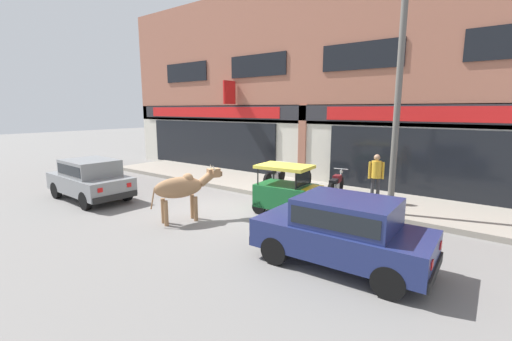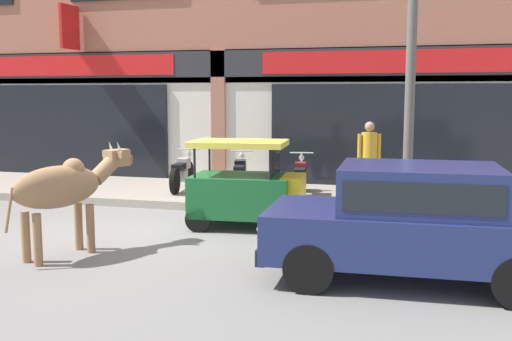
{
  "view_description": "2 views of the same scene",
  "coord_description": "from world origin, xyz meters",
  "px_view_note": "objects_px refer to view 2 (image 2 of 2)",
  "views": [
    {
      "loc": [
        7.41,
        -7.67,
        3.22
      ],
      "look_at": [
        0.79,
        1.0,
        1.25
      ],
      "focal_mm": 24.0,
      "sensor_mm": 36.0,
      "label": 1
    },
    {
      "loc": [
        4.81,
        -8.79,
        2.33
      ],
      "look_at": [
        2.15,
        1.0,
        1.02
      ],
      "focal_mm": 42.0,
      "sensor_mm": 36.0,
      "label": 2
    }
  ],
  "objects_px": {
    "auto_rickshaw": "(246,190)",
    "pedestrian": "(369,152)",
    "motorcycle_2": "(300,178)",
    "cow": "(63,187)",
    "car_1": "(413,218)",
    "motorcycle_1": "(240,175)",
    "utility_pole": "(412,42)",
    "motorcycle_0": "(182,173)"
  },
  "relations": [
    {
      "from": "auto_rickshaw",
      "to": "motorcycle_0",
      "type": "distance_m",
      "value": 3.47
    },
    {
      "from": "utility_pole",
      "to": "motorcycle_0",
      "type": "bearing_deg",
      "value": 166.21
    },
    {
      "from": "cow",
      "to": "utility_pole",
      "type": "bearing_deg",
      "value": 39.61
    },
    {
      "from": "auto_rickshaw",
      "to": "motorcycle_0",
      "type": "relative_size",
      "value": 1.13
    },
    {
      "from": "auto_rickshaw",
      "to": "car_1",
      "type": "bearing_deg",
      "value": -40.33
    },
    {
      "from": "motorcycle_0",
      "to": "cow",
      "type": "bearing_deg",
      "value": -86.96
    },
    {
      "from": "motorcycle_1",
      "to": "motorcycle_2",
      "type": "relative_size",
      "value": 0.99
    },
    {
      "from": "auto_rickshaw",
      "to": "motorcycle_2",
      "type": "xyz_separation_m",
      "value": [
        0.47,
        2.49,
        -0.11
      ]
    },
    {
      "from": "cow",
      "to": "motorcycle_0",
      "type": "bearing_deg",
      "value": 93.04
    },
    {
      "from": "cow",
      "to": "car_1",
      "type": "distance_m",
      "value": 4.84
    },
    {
      "from": "car_1",
      "to": "pedestrian",
      "type": "height_order",
      "value": "pedestrian"
    },
    {
      "from": "motorcycle_2",
      "to": "pedestrian",
      "type": "bearing_deg",
      "value": -4.52
    },
    {
      "from": "motorcycle_0",
      "to": "motorcycle_2",
      "type": "distance_m",
      "value": 2.75
    },
    {
      "from": "car_1",
      "to": "motorcycle_2",
      "type": "distance_m",
      "value": 5.45
    },
    {
      "from": "motorcycle_2",
      "to": "pedestrian",
      "type": "relative_size",
      "value": 1.13
    },
    {
      "from": "utility_pole",
      "to": "car_1",
      "type": "bearing_deg",
      "value": -87.79
    },
    {
      "from": "car_1",
      "to": "pedestrian",
      "type": "bearing_deg",
      "value": 100.98
    },
    {
      "from": "motorcycle_1",
      "to": "motorcycle_2",
      "type": "height_order",
      "value": "same"
    },
    {
      "from": "auto_rickshaw",
      "to": "motorcycle_2",
      "type": "height_order",
      "value": "auto_rickshaw"
    },
    {
      "from": "utility_pole",
      "to": "motorcycle_1",
      "type": "bearing_deg",
      "value": 161.55
    },
    {
      "from": "cow",
      "to": "auto_rickshaw",
      "type": "bearing_deg",
      "value": 51.19
    },
    {
      "from": "motorcycle_0",
      "to": "utility_pole",
      "type": "relative_size",
      "value": 0.29
    },
    {
      "from": "cow",
      "to": "auto_rickshaw",
      "type": "height_order",
      "value": "cow"
    },
    {
      "from": "cow",
      "to": "car_1",
      "type": "height_order",
      "value": "cow"
    },
    {
      "from": "motorcycle_1",
      "to": "pedestrian",
      "type": "relative_size",
      "value": 1.12
    },
    {
      "from": "auto_rickshaw",
      "to": "cow",
      "type": "bearing_deg",
      "value": -128.81
    },
    {
      "from": "utility_pole",
      "to": "cow",
      "type": "bearing_deg",
      "value": -140.39
    },
    {
      "from": "auto_rickshaw",
      "to": "pedestrian",
      "type": "xyz_separation_m",
      "value": [
        1.91,
        2.37,
        0.49
      ]
    },
    {
      "from": "motorcycle_0",
      "to": "motorcycle_1",
      "type": "bearing_deg",
      "value": -0.87
    },
    {
      "from": "cow",
      "to": "motorcycle_2",
      "type": "xyz_separation_m",
      "value": [
        2.47,
        4.97,
        -0.45
      ]
    },
    {
      "from": "motorcycle_0",
      "to": "utility_pole",
      "type": "distance_m",
      "value": 5.78
    },
    {
      "from": "motorcycle_1",
      "to": "utility_pole",
      "type": "distance_m",
      "value": 4.64
    },
    {
      "from": "auto_rickshaw",
      "to": "pedestrian",
      "type": "relative_size",
      "value": 1.27
    },
    {
      "from": "motorcycle_1",
      "to": "auto_rickshaw",
      "type": "bearing_deg",
      "value": -71.0
    },
    {
      "from": "car_1",
      "to": "motorcycle_1",
      "type": "relative_size",
      "value": 2.05
    },
    {
      "from": "auto_rickshaw",
      "to": "utility_pole",
      "type": "height_order",
      "value": "utility_pole"
    },
    {
      "from": "auto_rickshaw",
      "to": "utility_pole",
      "type": "bearing_deg",
      "value": 27.42
    },
    {
      "from": "auto_rickshaw",
      "to": "pedestrian",
      "type": "bearing_deg",
      "value": 51.13
    },
    {
      "from": "car_1",
      "to": "auto_rickshaw",
      "type": "distance_m",
      "value": 3.73
    },
    {
      "from": "auto_rickshaw",
      "to": "motorcycle_0",
      "type": "xyz_separation_m",
      "value": [
        -2.27,
        2.62,
        -0.11
      ]
    },
    {
      "from": "motorcycle_2",
      "to": "motorcycle_0",
      "type": "bearing_deg",
      "value": 177.31
    },
    {
      "from": "auto_rickshaw",
      "to": "pedestrian",
      "type": "height_order",
      "value": "pedestrian"
    }
  ]
}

